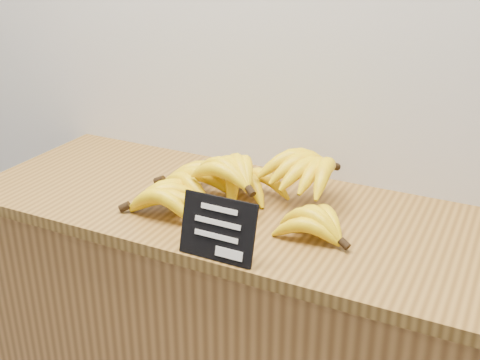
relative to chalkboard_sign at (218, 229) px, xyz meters
name	(u,v)px	position (x,y,z in m)	size (l,w,h in m)	color
counter_top	(249,212)	(-0.04, 0.24, -0.08)	(1.42, 0.54, 0.03)	olive
chalkboard_sign	(218,229)	(0.00, 0.00, 0.00)	(0.17, 0.01, 0.13)	black
banana_pile	(242,185)	(-0.07, 0.24, -0.01)	(0.55, 0.37, 0.12)	yellow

